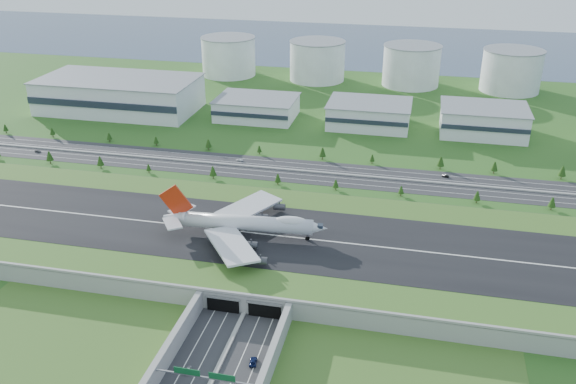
% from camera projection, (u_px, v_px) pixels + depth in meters
% --- Properties ---
extents(ground, '(1200.00, 1200.00, 0.00)m').
position_uv_depth(ground, '(274.00, 251.00, 285.03)').
color(ground, '#25571B').
rests_on(ground, ground).
extents(airfield_deck, '(520.00, 100.00, 9.20)m').
position_uv_depth(airfield_deck, '(274.00, 243.00, 283.20)').
color(airfield_deck, '#989893').
rests_on(airfield_deck, ground).
extents(sign_gantry_near, '(38.70, 0.70, 9.80)m').
position_uv_depth(sign_gantry_near, '(205.00, 378.00, 198.12)').
color(sign_gantry_near, gray).
rests_on(sign_gantry_near, ground).
extents(north_expressway, '(560.00, 36.00, 0.12)m').
position_uv_depth(north_expressway, '(311.00, 172.00, 368.92)').
color(north_expressway, '#28282B').
rests_on(north_expressway, ground).
extents(tree_row, '(502.20, 48.70, 8.44)m').
position_uv_depth(tree_row, '(363.00, 170.00, 359.99)').
color(tree_row, '#3D2819').
rests_on(tree_row, ground).
extents(hangar_west, '(120.00, 60.00, 25.00)m').
position_uv_depth(hangar_west, '(119.00, 95.00, 476.61)').
color(hangar_west, silver).
rests_on(hangar_west, ground).
extents(hangar_mid_a, '(58.00, 42.00, 15.00)m').
position_uv_depth(hangar_mid_a, '(257.00, 108.00, 461.48)').
color(hangar_mid_a, silver).
rests_on(hangar_mid_a, ground).
extents(hangar_mid_b, '(58.00, 42.00, 17.00)m').
position_uv_depth(hangar_mid_b, '(369.00, 114.00, 444.31)').
color(hangar_mid_b, silver).
rests_on(hangar_mid_b, ground).
extents(hangar_mid_c, '(58.00, 42.00, 19.00)m').
position_uv_depth(hangar_mid_c, '(483.00, 121.00, 428.13)').
color(hangar_mid_c, silver).
rests_on(hangar_mid_c, ground).
extents(fuel_tank_a, '(50.00, 50.00, 35.00)m').
position_uv_depth(fuel_tank_a, '(229.00, 56.00, 575.04)').
color(fuel_tank_a, silver).
rests_on(fuel_tank_a, ground).
extents(fuel_tank_b, '(50.00, 50.00, 35.00)m').
position_uv_depth(fuel_tank_b, '(317.00, 61.00, 558.29)').
color(fuel_tank_b, silver).
rests_on(fuel_tank_b, ground).
extents(fuel_tank_c, '(50.00, 50.00, 35.00)m').
position_uv_depth(fuel_tank_c, '(411.00, 66.00, 541.55)').
color(fuel_tank_c, silver).
rests_on(fuel_tank_c, ground).
extents(fuel_tank_d, '(50.00, 50.00, 35.00)m').
position_uv_depth(fuel_tank_d, '(511.00, 71.00, 524.81)').
color(fuel_tank_d, silver).
rests_on(fuel_tank_d, ground).
extents(bay_water, '(1200.00, 260.00, 0.06)m').
position_uv_depth(bay_water, '(372.00, 45.00, 708.99)').
color(bay_water, '#32445F').
rests_on(bay_water, ground).
extents(boeing_747, '(77.94, 73.45, 24.09)m').
position_uv_depth(boeing_747, '(244.00, 223.00, 278.70)').
color(boeing_747, silver).
rests_on(boeing_747, airfield_deck).
extents(car_0, '(1.70, 4.19, 1.42)m').
position_uv_depth(car_0, '(188.00, 370.00, 210.25)').
color(car_0, silver).
rests_on(car_0, ground).
extents(car_2, '(3.26, 5.75, 1.51)m').
position_uv_depth(car_2, '(253.00, 362.00, 214.29)').
color(car_2, '#0C163E').
rests_on(car_2, ground).
extents(car_4, '(4.03, 1.80, 1.34)m').
position_uv_depth(car_4, '(38.00, 151.00, 398.48)').
color(car_4, '#4D4E52').
rests_on(car_4, ground).
extents(car_5, '(4.45, 2.53, 1.39)m').
position_uv_depth(car_5, '(446.00, 176.00, 361.71)').
color(car_5, black).
rests_on(car_5, ground).
extents(car_7, '(4.98, 2.82, 1.36)m').
position_uv_depth(car_7, '(239.00, 160.00, 385.00)').
color(car_7, white).
rests_on(car_7, ground).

